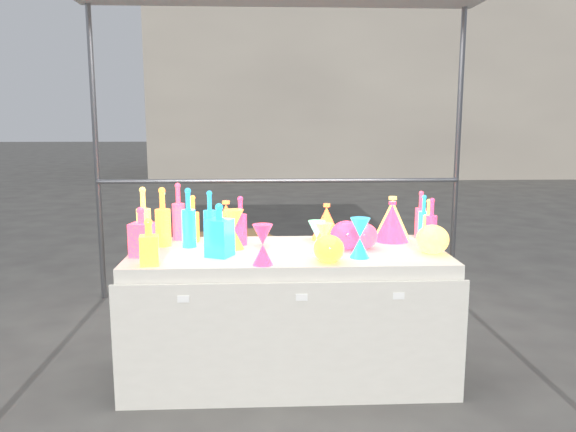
{
  "coord_description": "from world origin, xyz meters",
  "views": [
    {
      "loc": [
        -0.15,
        -3.17,
        1.48
      ],
      "look_at": [
        0.0,
        0.0,
        0.95
      ],
      "focal_mm": 35.0,
      "sensor_mm": 36.0,
      "label": 1
    }
  ],
  "objects_px": {
    "display_table": "(288,312)",
    "globe_0": "(329,250)",
    "bottle_0": "(163,217)",
    "cardboard_box_closed": "(235,258)",
    "lampshade_0": "(226,221)",
    "decanter_0": "(149,242)"
  },
  "relations": [
    {
      "from": "cardboard_box_closed",
      "to": "globe_0",
      "type": "height_order",
      "value": "globe_0"
    },
    {
      "from": "display_table",
      "to": "globe_0",
      "type": "relative_size",
      "value": 11.22
    },
    {
      "from": "globe_0",
      "to": "decanter_0",
      "type": "bearing_deg",
      "value": -179.58
    },
    {
      "from": "display_table",
      "to": "globe_0",
      "type": "xyz_separation_m",
      "value": [
        0.2,
        -0.3,
        0.44
      ]
    },
    {
      "from": "bottle_0",
      "to": "lampshade_0",
      "type": "xyz_separation_m",
      "value": [
        0.37,
        0.14,
        -0.05
      ]
    },
    {
      "from": "decanter_0",
      "to": "lampshade_0",
      "type": "distance_m",
      "value": 0.69
    },
    {
      "from": "lampshade_0",
      "to": "bottle_0",
      "type": "bearing_deg",
      "value": -167.33
    },
    {
      "from": "lampshade_0",
      "to": "decanter_0",
      "type": "bearing_deg",
      "value": -129.11
    },
    {
      "from": "bottle_0",
      "to": "globe_0",
      "type": "height_order",
      "value": "bottle_0"
    },
    {
      "from": "display_table",
      "to": "lampshade_0",
      "type": "relative_size",
      "value": 7.31
    },
    {
      "from": "cardboard_box_closed",
      "to": "globe_0",
      "type": "bearing_deg",
      "value": -92.16
    },
    {
      "from": "cardboard_box_closed",
      "to": "bottle_0",
      "type": "bearing_deg",
      "value": -117.93
    },
    {
      "from": "bottle_0",
      "to": "lampshade_0",
      "type": "height_order",
      "value": "bottle_0"
    },
    {
      "from": "lampshade_0",
      "to": "display_table",
      "type": "bearing_deg",
      "value": -45.59
    },
    {
      "from": "globe_0",
      "to": "cardboard_box_closed",
      "type": "bearing_deg",
      "value": 105.27
    },
    {
      "from": "bottle_0",
      "to": "decanter_0",
      "type": "xyz_separation_m",
      "value": [
        0.01,
        -0.46,
        -0.05
      ]
    },
    {
      "from": "cardboard_box_closed",
      "to": "decanter_0",
      "type": "relative_size",
      "value": 2.57
    },
    {
      "from": "display_table",
      "to": "bottle_0",
      "type": "xyz_separation_m",
      "value": [
        -0.74,
        0.15,
        0.55
      ]
    },
    {
      "from": "globe_0",
      "to": "lampshade_0",
      "type": "distance_m",
      "value": 0.82
    },
    {
      "from": "cardboard_box_closed",
      "to": "globe_0",
      "type": "distance_m",
      "value": 2.39
    },
    {
      "from": "display_table",
      "to": "cardboard_box_closed",
      "type": "height_order",
      "value": "display_table"
    },
    {
      "from": "decanter_0",
      "to": "lampshade_0",
      "type": "height_order",
      "value": "lampshade_0"
    }
  ]
}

